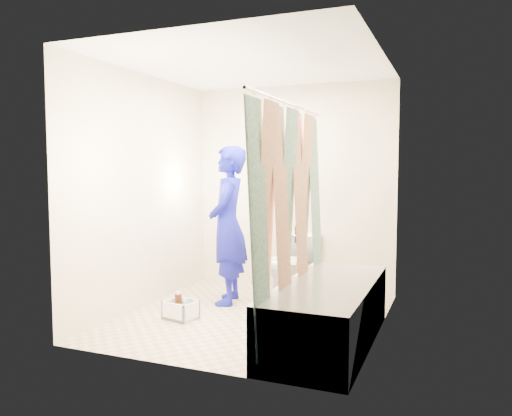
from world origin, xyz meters
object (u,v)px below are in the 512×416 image
at_px(bathtub, 328,311).
at_px(toilet, 292,264).
at_px(plumber, 228,225).
at_px(cleaning_caddy, 181,311).

height_order(bathtub, toilet, toilet).
bearing_deg(plumber, toilet, 122.13).
height_order(toilet, plumber, plumber).
xyz_separation_m(toilet, plumber, (-0.52, -0.59, 0.49)).
distance_m(toilet, plumber, 0.93).
xyz_separation_m(bathtub, toilet, (-0.77, 1.43, 0.08)).
bearing_deg(cleaning_caddy, plumber, 89.79).
bearing_deg(bathtub, cleaning_caddy, 174.84).
relative_size(bathtub, cleaning_caddy, 5.24).
relative_size(toilet, plumber, 0.41).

